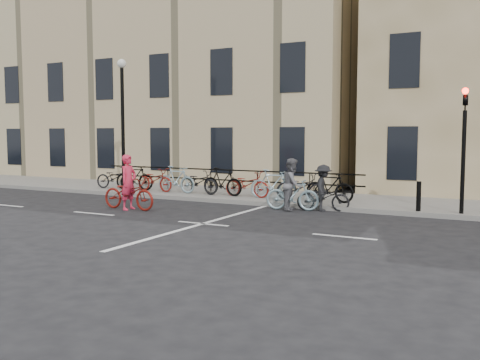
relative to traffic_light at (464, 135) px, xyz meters
The scene contains 10 objects.
ground 7.96m from the traffic_light, 145.01° to the right, with size 120.00×120.00×0.00m, color black.
sidewalk 10.60m from the traffic_light, behind, with size 46.00×4.00×0.15m, color slate.
building_west 17.70m from the traffic_light, 150.33° to the left, with size 20.00×10.00×10.00m, color tan.
traffic_light is the anchor object (origin of this frame).
lamp_post 12.74m from the traffic_light, behind, with size 0.36×0.36×5.28m.
bollard_east 2.21m from the traffic_light, behind, with size 0.14×0.14×0.90m, color black.
parked_bikes 9.22m from the traffic_light, behind, with size 11.45×1.23×1.05m.
cyclist_pink 10.46m from the traffic_light, 162.38° to the right, with size 2.04×0.74×1.80m.
cyclist_grey 5.38m from the traffic_light, behind, with size 1.80×0.92×1.69m.
cyclist_dark 4.52m from the traffic_light, behind, with size 1.77×1.07×1.49m.
Camera 1 is at (7.74, -12.39, 2.49)m, focal length 40.00 mm.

